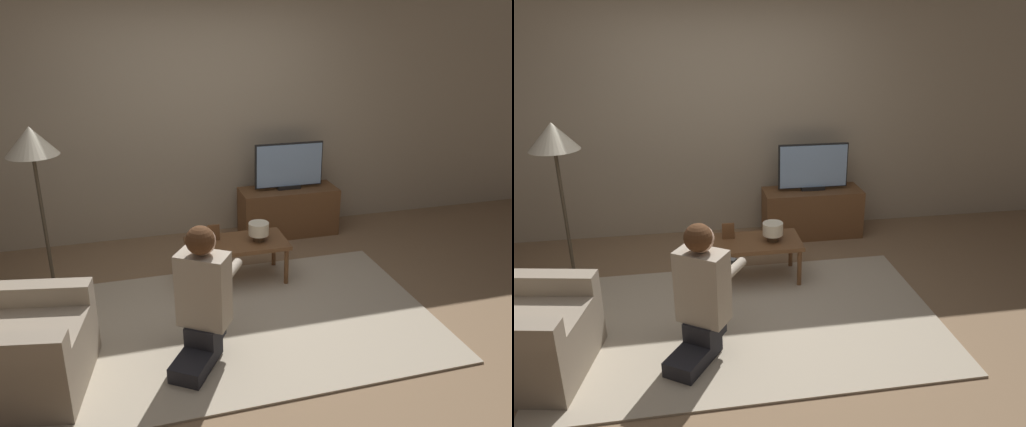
# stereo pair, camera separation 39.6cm
# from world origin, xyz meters

# --- Properties ---
(ground_plane) EXTENTS (10.00, 10.00, 0.00)m
(ground_plane) POSITION_xyz_m (0.00, 0.00, 0.00)
(ground_plane) COLOR #896B4C
(wall_back) EXTENTS (10.00, 0.06, 2.60)m
(wall_back) POSITION_xyz_m (0.00, 1.93, 1.30)
(wall_back) COLOR tan
(wall_back) RESTS_ON ground_plane
(rug) EXTENTS (2.98, 1.85, 0.02)m
(rug) POSITION_xyz_m (0.00, 0.00, 0.01)
(rug) COLOR #BCAD93
(rug) RESTS_ON ground_plane
(tv_stand) EXTENTS (1.05, 0.41, 0.52)m
(tv_stand) POSITION_xyz_m (0.91, 1.60, 0.26)
(tv_stand) COLOR brown
(tv_stand) RESTS_ON ground_plane
(tv) EXTENTS (0.75, 0.08, 0.50)m
(tv) POSITION_xyz_m (0.91, 1.61, 0.77)
(tv) COLOR black
(tv) RESTS_ON tv_stand
(coffee_table) EXTENTS (0.89, 0.46, 0.39)m
(coffee_table) POSITION_xyz_m (0.12, 0.68, 0.34)
(coffee_table) COLOR brown
(coffee_table) RESTS_ON ground_plane
(floor_lamp) EXTENTS (0.41, 0.41, 1.44)m
(floor_lamp) POSITION_xyz_m (-1.47, 0.95, 1.24)
(floor_lamp) COLOR #4C4233
(floor_lamp) RESTS_ON ground_plane
(person_kneeling) EXTENTS (0.63, 0.79, 0.98)m
(person_kneeling) POSITION_xyz_m (-0.35, -0.33, 0.50)
(person_kneeling) COLOR #232328
(person_kneeling) RESTS_ON rug
(picture_frame) EXTENTS (0.11, 0.01, 0.15)m
(picture_frame) POSITION_xyz_m (-0.07, 0.76, 0.46)
(picture_frame) COLOR brown
(picture_frame) RESTS_ON coffee_table
(table_lamp) EXTENTS (0.18, 0.18, 0.17)m
(table_lamp) POSITION_xyz_m (0.31, 0.65, 0.49)
(table_lamp) COLOR #4C3823
(table_lamp) RESTS_ON coffee_table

